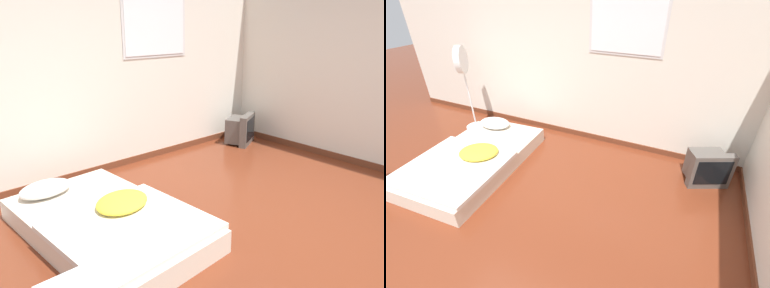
{
  "view_description": "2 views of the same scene",
  "coord_description": "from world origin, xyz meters",
  "views": [
    {
      "loc": [
        -2.44,
        -1.52,
        1.88
      ],
      "look_at": [
        0.52,
        1.79,
        0.42
      ],
      "focal_mm": 35.0,
      "sensor_mm": 36.0,
      "label": 1
    },
    {
      "loc": [
        1.6,
        -0.84,
        2.24
      ],
      "look_at": [
        0.39,
        1.76,
        0.45
      ],
      "focal_mm": 24.0,
      "sensor_mm": 36.0,
      "label": 2
    }
  ],
  "objects": [
    {
      "name": "wall_back",
      "position": [
        0.01,
        2.72,
        1.29
      ],
      "size": [
        7.34,
        0.08,
        2.6
      ],
      "color": "silver",
      "rests_on": "ground_plane"
    },
    {
      "name": "crt_tv",
      "position": [
        2.0,
        2.27,
        0.23
      ],
      "size": [
        0.58,
        0.52,
        0.48
      ],
      "color": "#56514C",
      "rests_on": "ground_plane"
    },
    {
      "name": "mattress_bed",
      "position": [
        -1.0,
        1.25,
        0.14
      ],
      "size": [
        1.29,
        2.05,
        0.35
      ],
      "color": "beige",
      "rests_on": "ground_plane"
    },
    {
      "name": "ground_plane",
      "position": [
        0.0,
        0.0,
        0.0
      ],
      "size": [
        20.0,
        20.0,
        0.0
      ],
      "primitive_type": "plane",
      "color": "maroon"
    }
  ]
}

